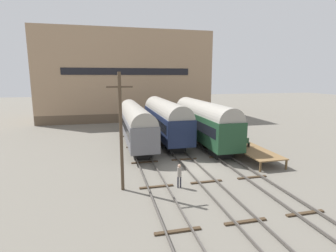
% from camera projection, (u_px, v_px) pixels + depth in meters
% --- Properties ---
extents(ground_plane, '(200.00, 200.00, 0.00)m').
position_uv_depth(ground_plane, '(194.00, 170.00, 23.65)').
color(ground_plane, '#6B665B').
extents(track_left, '(2.60, 60.00, 0.26)m').
position_uv_depth(track_left, '(150.00, 172.00, 22.70)').
color(track_left, '#4C4742').
rests_on(track_left, ground).
extents(track_middle, '(2.60, 60.00, 0.26)m').
position_uv_depth(track_middle, '(194.00, 168.00, 23.63)').
color(track_middle, '#4C4742').
rests_on(track_middle, ground).
extents(track_right, '(2.60, 60.00, 0.26)m').
position_uv_depth(track_right, '(235.00, 165.00, 24.56)').
color(track_right, '#4C4742').
rests_on(track_right, ground).
extents(train_car_green, '(2.99, 15.23, 5.36)m').
position_uv_depth(train_car_green, '(204.00, 120.00, 31.85)').
color(train_car_green, black).
rests_on(train_car_green, ground).
extents(train_car_navy, '(3.10, 15.56, 5.32)m').
position_uv_depth(train_car_navy, '(165.00, 118.00, 34.08)').
color(train_car_navy, black).
rests_on(train_car_navy, ground).
extents(train_car_grey, '(2.88, 16.42, 4.95)m').
position_uv_depth(train_car_grey, '(135.00, 122.00, 32.13)').
color(train_car_grey, black).
rests_on(train_car_grey, ground).
extents(station_platform, '(2.93, 11.52, 0.99)m').
position_uv_depth(station_platform, '(242.00, 145.00, 28.62)').
color(station_platform, brown).
rests_on(station_platform, ground).
extents(bench, '(1.40, 0.40, 0.91)m').
position_uv_depth(bench, '(243.00, 142.00, 27.55)').
color(bench, '#2D4C33').
rests_on(bench, station_platform).
extents(person_worker, '(0.32, 0.32, 1.85)m').
position_uv_depth(person_worker, '(179.00, 173.00, 19.61)').
color(person_worker, '#282833').
rests_on(person_worker, ground).
extents(utility_pole, '(1.80, 0.24, 8.60)m').
position_uv_depth(utility_pole, '(121.00, 131.00, 18.63)').
color(utility_pole, '#473828').
rests_on(utility_pole, ground).
extents(warehouse_building, '(32.20, 13.79, 16.79)m').
position_uv_depth(warehouse_building, '(125.00, 76.00, 53.41)').
color(warehouse_building, brown).
rests_on(warehouse_building, ground).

